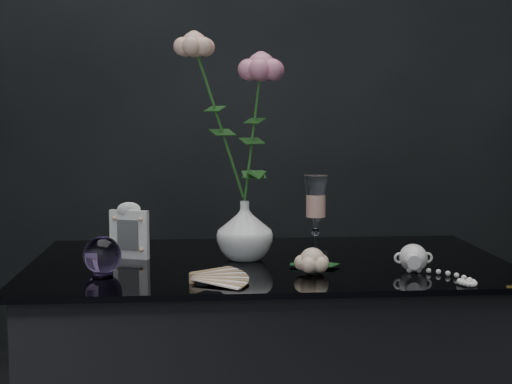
{
  "coord_description": "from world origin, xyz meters",
  "views": [
    {
      "loc": [
        -0.15,
        -1.5,
        1.09
      ],
      "look_at": [
        -0.03,
        -0.0,
        0.92
      ],
      "focal_mm": 50.0,
      "sensor_mm": 36.0,
      "label": 1
    }
  ],
  "objects_px": {
    "picture_frame": "(129,230)",
    "paperweight": "(102,255)",
    "vase": "(245,230)",
    "wine_glass": "(316,215)",
    "pearl_jar": "(413,257)",
    "loose_rose": "(312,261)"
  },
  "relations": [
    {
      "from": "vase",
      "to": "wine_glass",
      "type": "height_order",
      "value": "wine_glass"
    },
    {
      "from": "paperweight",
      "to": "pearl_jar",
      "type": "relative_size",
      "value": 0.37
    },
    {
      "from": "picture_frame",
      "to": "pearl_jar",
      "type": "distance_m",
      "value": 0.63
    },
    {
      "from": "picture_frame",
      "to": "loose_rose",
      "type": "distance_m",
      "value": 0.43
    },
    {
      "from": "paperweight",
      "to": "loose_rose",
      "type": "height_order",
      "value": "paperweight"
    },
    {
      "from": "vase",
      "to": "wine_glass",
      "type": "relative_size",
      "value": 0.71
    },
    {
      "from": "wine_glass",
      "to": "paperweight",
      "type": "bearing_deg",
      "value": -159.41
    },
    {
      "from": "vase",
      "to": "picture_frame",
      "type": "height_order",
      "value": "vase"
    },
    {
      "from": "paperweight",
      "to": "pearl_jar",
      "type": "height_order",
      "value": "paperweight"
    },
    {
      "from": "wine_glass",
      "to": "vase",
      "type": "bearing_deg",
      "value": -163.26
    },
    {
      "from": "vase",
      "to": "picture_frame",
      "type": "bearing_deg",
      "value": 173.08
    },
    {
      "from": "vase",
      "to": "pearl_jar",
      "type": "distance_m",
      "value": 0.37
    },
    {
      "from": "paperweight",
      "to": "loose_rose",
      "type": "xyz_separation_m",
      "value": [
        0.43,
        -0.03,
        -0.01
      ]
    },
    {
      "from": "picture_frame",
      "to": "paperweight",
      "type": "bearing_deg",
      "value": -84.35
    },
    {
      "from": "paperweight",
      "to": "loose_rose",
      "type": "distance_m",
      "value": 0.43
    },
    {
      "from": "pearl_jar",
      "to": "picture_frame",
      "type": "bearing_deg",
      "value": 166.01
    },
    {
      "from": "picture_frame",
      "to": "loose_rose",
      "type": "height_order",
      "value": "picture_frame"
    },
    {
      "from": "wine_glass",
      "to": "picture_frame",
      "type": "height_order",
      "value": "wine_glass"
    },
    {
      "from": "wine_glass",
      "to": "pearl_jar",
      "type": "distance_m",
      "value": 0.27
    },
    {
      "from": "vase",
      "to": "wine_glass",
      "type": "xyz_separation_m",
      "value": [
        0.17,
        0.05,
        0.03
      ]
    },
    {
      "from": "paperweight",
      "to": "loose_rose",
      "type": "relative_size",
      "value": 0.49
    },
    {
      "from": "picture_frame",
      "to": "loose_rose",
      "type": "bearing_deg",
      "value": -5.79
    }
  ]
}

